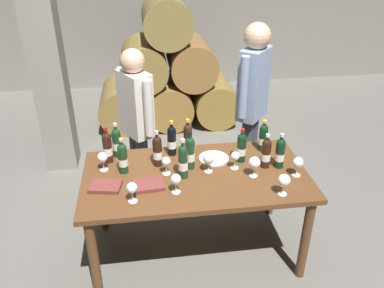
% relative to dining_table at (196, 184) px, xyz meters
% --- Properties ---
extents(ground_plane, '(14.00, 14.00, 0.00)m').
position_rel_dining_table_xyz_m(ground_plane, '(0.00, 0.00, -0.67)').
color(ground_plane, '#66635E').
extents(barrel_stack, '(1.86, 0.90, 1.69)m').
position_rel_dining_table_xyz_m(barrel_stack, '(0.00, 2.60, -0.01)').
color(barrel_stack, olive).
rests_on(barrel_stack, ground_plane).
extents(stone_pillar, '(0.32, 0.32, 2.60)m').
position_rel_dining_table_xyz_m(stone_pillar, '(-1.30, 1.60, 0.63)').
color(stone_pillar, gray).
rests_on(stone_pillar, ground_plane).
extents(dining_table, '(1.70, 0.90, 0.76)m').
position_rel_dining_table_xyz_m(dining_table, '(0.00, 0.00, 0.00)').
color(dining_table, brown).
rests_on(dining_table, ground_plane).
extents(wine_bottle_0, '(0.07, 0.07, 0.27)m').
position_rel_dining_table_xyz_m(wine_bottle_0, '(0.61, 0.29, 0.21)').
color(wine_bottle_0, black).
rests_on(wine_bottle_0, dining_table).
extents(wine_bottle_1, '(0.07, 0.07, 0.29)m').
position_rel_dining_table_xyz_m(wine_bottle_1, '(0.38, 0.14, 0.22)').
color(wine_bottle_1, black).
rests_on(wine_bottle_1, dining_table).
extents(wine_bottle_2, '(0.07, 0.07, 0.30)m').
position_rel_dining_table_xyz_m(wine_bottle_2, '(-0.15, 0.32, 0.22)').
color(wine_bottle_2, black).
rests_on(wine_bottle_2, dining_table).
extents(wine_bottle_3, '(0.07, 0.07, 0.29)m').
position_rel_dining_table_xyz_m(wine_bottle_3, '(-0.01, 0.36, 0.22)').
color(wine_bottle_3, black).
rests_on(wine_bottle_3, dining_table).
extents(wine_bottle_4, '(0.07, 0.07, 0.30)m').
position_rel_dining_table_xyz_m(wine_bottle_4, '(-0.66, 0.28, 0.22)').
color(wine_bottle_4, black).
rests_on(wine_bottle_4, dining_table).
extents(wine_bottle_5, '(0.07, 0.07, 0.29)m').
position_rel_dining_table_xyz_m(wine_bottle_5, '(0.66, 0.02, 0.22)').
color(wine_bottle_5, black).
rests_on(wine_bottle_5, dining_table).
extents(wine_bottle_6, '(0.07, 0.07, 0.28)m').
position_rel_dining_table_xyz_m(wine_bottle_6, '(0.55, 0.03, 0.21)').
color(wine_bottle_6, black).
rests_on(wine_bottle_6, dining_table).
extents(wine_bottle_7, '(0.07, 0.07, 0.29)m').
position_rel_dining_table_xyz_m(wine_bottle_7, '(-0.54, 0.10, 0.22)').
color(wine_bottle_7, '#19381E').
rests_on(wine_bottle_7, dining_table).
extents(wine_bottle_8, '(0.07, 0.07, 0.32)m').
position_rel_dining_table_xyz_m(wine_bottle_8, '(-0.03, 0.09, 0.23)').
color(wine_bottle_8, '#19381E').
rests_on(wine_bottle_8, dining_table).
extents(wine_bottle_9, '(0.07, 0.07, 0.30)m').
position_rel_dining_table_xyz_m(wine_bottle_9, '(-0.27, 0.17, 0.22)').
color(wine_bottle_9, black).
rests_on(wine_bottle_9, dining_table).
extents(wine_bottle_10, '(0.07, 0.07, 0.32)m').
position_rel_dining_table_xyz_m(wine_bottle_10, '(-0.10, -0.02, 0.23)').
color(wine_bottle_10, '#19381E').
rests_on(wine_bottle_10, dining_table).
extents(wine_bottle_11, '(0.07, 0.07, 0.29)m').
position_rel_dining_table_xyz_m(wine_bottle_11, '(-0.59, 0.36, 0.22)').
color(wine_bottle_11, '#19381E').
rests_on(wine_bottle_11, dining_table).
extents(wine_glass_0, '(0.09, 0.09, 0.16)m').
position_rel_dining_table_xyz_m(wine_glass_0, '(0.10, 0.02, 0.20)').
color(wine_glass_0, white).
rests_on(wine_glass_0, dining_table).
extents(wine_glass_1, '(0.09, 0.09, 0.16)m').
position_rel_dining_table_xyz_m(wine_glass_1, '(0.56, -0.34, 0.20)').
color(wine_glass_1, white).
rests_on(wine_glass_1, dining_table).
extents(wine_glass_2, '(0.08, 0.08, 0.15)m').
position_rel_dining_table_xyz_m(wine_glass_2, '(-0.17, -0.22, 0.20)').
color(wine_glass_2, white).
rests_on(wine_glass_2, dining_table).
extents(wine_glass_3, '(0.08, 0.08, 0.16)m').
position_rel_dining_table_xyz_m(wine_glass_3, '(0.75, -0.12, 0.20)').
color(wine_glass_3, white).
rests_on(wine_glass_3, dining_table).
extents(wine_glass_4, '(0.07, 0.07, 0.14)m').
position_rel_dining_table_xyz_m(wine_glass_4, '(0.31, 0.04, 0.19)').
color(wine_glass_4, white).
rests_on(wine_glass_4, dining_table).
extents(wine_glass_5, '(0.08, 0.08, 0.15)m').
position_rel_dining_table_xyz_m(wine_glass_5, '(-0.69, 0.15, 0.20)').
color(wine_glass_5, white).
rests_on(wine_glass_5, dining_table).
extents(wine_glass_6, '(0.07, 0.07, 0.15)m').
position_rel_dining_table_xyz_m(wine_glass_6, '(-0.22, 0.03, 0.19)').
color(wine_glass_6, white).
rests_on(wine_glass_6, dining_table).
extents(wine_glass_7, '(0.08, 0.08, 0.15)m').
position_rel_dining_table_xyz_m(wine_glass_7, '(-0.47, -0.28, 0.20)').
color(wine_glass_7, white).
rests_on(wine_glass_7, dining_table).
extents(wine_glass_8, '(0.09, 0.09, 0.16)m').
position_rel_dining_table_xyz_m(wine_glass_8, '(0.43, -0.09, 0.21)').
color(wine_glass_8, white).
rests_on(wine_glass_8, dining_table).
extents(tasting_notebook, '(0.23, 0.18, 0.03)m').
position_rel_dining_table_xyz_m(tasting_notebook, '(-0.36, -0.12, 0.11)').
color(tasting_notebook, brown).
rests_on(tasting_notebook, dining_table).
extents(leather_ledger, '(0.25, 0.20, 0.03)m').
position_rel_dining_table_xyz_m(leather_ledger, '(-0.67, -0.09, 0.11)').
color(leather_ledger, brown).
rests_on(leather_ledger, dining_table).
extents(serving_plate, '(0.24, 0.24, 0.01)m').
position_rel_dining_table_xyz_m(serving_plate, '(0.18, 0.20, 0.10)').
color(serving_plate, white).
rests_on(serving_plate, dining_table).
extents(sommelier_presenting, '(0.35, 0.40, 1.72)m').
position_rel_dining_table_xyz_m(sommelier_presenting, '(0.63, 0.75, 0.37)').
color(sommelier_presenting, '#383842').
rests_on(sommelier_presenting, ground_plane).
extents(taster_seated_left, '(0.32, 0.44, 1.54)m').
position_rel_dining_table_xyz_m(taster_seated_left, '(-0.42, 0.72, 0.25)').
color(taster_seated_left, '#383842').
rests_on(taster_seated_left, ground_plane).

